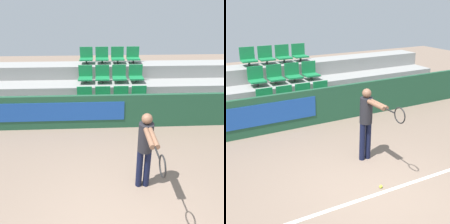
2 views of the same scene
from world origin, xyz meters
The scene contains 20 objects.
ground_plane centered at (0.00, 0.00, 0.00)m, with size 30.00×30.00×0.00m, color #7A6656.
court_baseline centered at (0.00, -0.11, 0.00)m, with size 5.85×0.08×0.01m.
barrier_wall centered at (-0.04, 3.74, 0.55)m, with size 12.03×0.14×1.09m.
bleacher_tier_front centered at (0.00, 4.29, 0.24)m, with size 11.63×0.93×0.48m.
bleacher_tier_middle centered at (0.00, 5.22, 0.48)m, with size 11.63×0.93×0.97m.
bleacher_tier_back centered at (0.00, 6.14, 0.73)m, with size 11.63×0.93×1.45m.
stadium_chair_0 centered at (-0.91, 4.42, 0.74)m, with size 0.50×0.46×0.60m.
stadium_chair_1 centered at (-0.30, 4.42, 0.74)m, with size 0.50×0.46×0.60m.
stadium_chair_2 centered at (0.30, 4.42, 0.74)m, with size 0.50×0.46×0.60m.
stadium_chair_3 centered at (0.91, 4.42, 0.74)m, with size 0.50×0.46×0.60m.
stadium_chair_4 centered at (-0.91, 5.35, 1.22)m, with size 0.50×0.46×0.60m.
stadium_chair_5 centered at (-0.30, 5.35, 1.22)m, with size 0.50×0.46×0.60m.
stadium_chair_6 centered at (0.30, 5.35, 1.22)m, with size 0.50×0.46×0.60m.
stadium_chair_7 centered at (0.91, 5.35, 1.22)m, with size 0.50×0.46×0.60m.
stadium_chair_8 centered at (-0.91, 6.27, 1.71)m, with size 0.50×0.46×0.60m.
stadium_chair_9 centered at (-0.30, 6.27, 1.71)m, with size 0.50×0.46×0.60m.
stadium_chair_10 centered at (0.30, 6.27, 1.71)m, with size 0.50×0.46×0.60m.
stadium_chair_11 centered at (0.91, 6.27, 1.71)m, with size 0.50×0.46×0.60m.
tennis_player centered at (0.48, 1.15, 1.04)m, with size 0.29×1.45×1.71m.
tennis_ball centered at (0.11, 0.04, 0.03)m, with size 0.07×0.07×0.07m.
Camera 2 is at (-3.15, -4.25, 3.53)m, focal length 50.00 mm.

